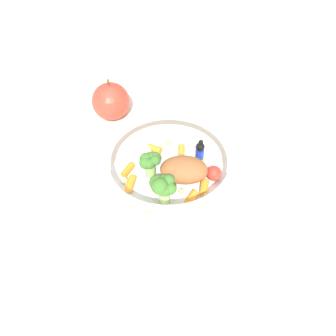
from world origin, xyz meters
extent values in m
plane|color=silver|center=(0.00, 0.00, 0.00)|extent=(2.40, 2.40, 0.00)
cylinder|color=white|center=(-0.01, -0.01, 0.01)|extent=(0.19, 0.19, 0.01)
torus|color=white|center=(-0.01, -0.01, 0.06)|extent=(0.20, 0.20, 0.01)
ellipsoid|color=brown|center=(-0.01, 0.01, 0.03)|extent=(0.06, 0.08, 0.04)
cylinder|color=#7FAD5B|center=(-0.02, -0.04, 0.02)|extent=(0.02, 0.02, 0.02)
sphere|color=#386B28|center=(-0.01, -0.04, 0.05)|extent=(0.02, 0.02, 0.02)
sphere|color=#386B28|center=(-0.01, -0.03, 0.05)|extent=(0.02, 0.02, 0.02)
sphere|color=#386B28|center=(-0.02, -0.03, 0.04)|extent=(0.02, 0.02, 0.02)
sphere|color=#386B28|center=(-0.03, -0.04, 0.04)|extent=(0.02, 0.02, 0.02)
sphere|color=#386B28|center=(-0.02, -0.04, 0.05)|extent=(0.02, 0.02, 0.02)
sphere|color=#386B28|center=(-0.02, -0.04, 0.04)|extent=(0.02, 0.02, 0.02)
cylinder|color=#8EB766|center=(0.04, -0.02, 0.02)|extent=(0.02, 0.02, 0.02)
sphere|color=#386B28|center=(0.04, -0.02, 0.05)|extent=(0.02, 0.02, 0.02)
sphere|color=#386B28|center=(0.04, -0.01, 0.05)|extent=(0.02, 0.02, 0.02)
sphere|color=#386B28|center=(0.03, -0.01, 0.05)|extent=(0.02, 0.02, 0.02)
sphere|color=#386B28|center=(0.03, -0.02, 0.05)|extent=(0.02, 0.02, 0.02)
sphere|color=#386B28|center=(0.03, -0.03, 0.05)|extent=(0.02, 0.02, 0.02)
sphere|color=#386B28|center=(0.04, -0.03, 0.05)|extent=(0.03, 0.03, 0.03)
sphere|color=white|center=(-0.06, -0.05, 0.02)|extent=(0.02, 0.02, 0.02)
sphere|color=white|center=(-0.06, -0.05, 0.03)|extent=(0.03, 0.03, 0.03)
sphere|color=white|center=(-0.06, -0.05, 0.02)|extent=(0.03, 0.03, 0.03)
sphere|color=white|center=(-0.06, -0.05, 0.02)|extent=(0.02, 0.02, 0.02)
sphere|color=white|center=(-0.06, -0.06, 0.02)|extent=(0.03, 0.03, 0.03)
sphere|color=white|center=(-0.06, -0.05, 0.03)|extent=(0.02, 0.02, 0.02)
cube|color=yellow|center=(-0.05, 0.05, 0.01)|extent=(0.02, 0.02, 0.00)
cylinder|color=#1933B2|center=(-0.05, 0.05, 0.02)|extent=(0.02, 0.02, 0.02)
sphere|color=black|center=(-0.05, 0.05, 0.04)|extent=(0.01, 0.01, 0.01)
sphere|color=black|center=(-0.04, 0.04, 0.05)|extent=(0.01, 0.01, 0.01)
sphere|color=black|center=(-0.05, 0.05, 0.05)|extent=(0.01, 0.01, 0.01)
cylinder|color=orange|center=(0.00, -0.07, 0.02)|extent=(0.03, 0.02, 0.01)
cylinder|color=orange|center=(0.02, 0.04, 0.02)|extent=(0.03, 0.02, 0.01)
cylinder|color=orange|center=(-0.06, 0.02, 0.02)|extent=(0.03, 0.02, 0.01)
cylinder|color=orange|center=(-0.07, -0.03, 0.02)|extent=(0.02, 0.03, 0.01)
cylinder|color=orange|center=(-0.03, -0.07, 0.02)|extent=(0.03, 0.03, 0.01)
cylinder|color=orange|center=(0.04, 0.02, 0.02)|extent=(0.03, 0.03, 0.01)
sphere|color=red|center=(0.00, 0.06, 0.02)|extent=(0.02, 0.02, 0.02)
sphere|color=#D1B775|center=(-0.01, -0.08, 0.02)|extent=(0.01, 0.01, 0.01)
sphere|color=tan|center=(0.04, -0.07, 0.02)|extent=(0.01, 0.01, 0.01)
sphere|color=tan|center=(-0.04, 0.02, 0.02)|extent=(0.01, 0.01, 0.01)
sphere|color=tan|center=(0.06, 0.03, 0.02)|extent=(0.01, 0.01, 0.01)
sphere|color=tan|center=(0.02, 0.01, 0.02)|extent=(0.01, 0.01, 0.01)
sphere|color=tan|center=(0.06, -0.05, 0.02)|extent=(0.01, 0.01, 0.01)
sphere|color=tan|center=(-0.04, 0.00, 0.02)|extent=(0.01, 0.01, 0.01)
sphere|color=#D1B775|center=(0.04, -0.05, 0.02)|extent=(0.01, 0.01, 0.01)
sphere|color=#D1B775|center=(0.04, 0.04, 0.02)|extent=(0.01, 0.01, 0.01)
sphere|color=tan|center=(-0.08, -0.02, 0.02)|extent=(0.01, 0.01, 0.01)
sphere|color=tan|center=(-0.09, 0.00, 0.02)|extent=(0.01, 0.01, 0.01)
sphere|color=#BC3828|center=(-0.19, -0.10, 0.04)|extent=(0.07, 0.07, 0.07)
cylinder|color=brown|center=(-0.19, -0.10, 0.08)|extent=(0.00, 0.00, 0.01)
camera|label=1|loc=(0.38, -0.06, 0.45)|focal=39.79mm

